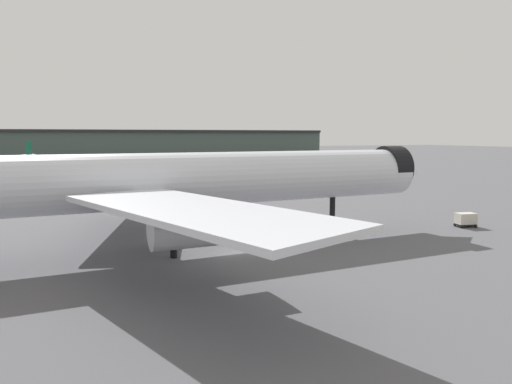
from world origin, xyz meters
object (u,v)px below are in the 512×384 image
object	(u,v)px
airliner_near_gate	(187,181)
airliner_far_taxiway	(11,163)
baggage_tug_wing	(75,201)
baggage_cart_trailing	(466,220)

from	to	relation	value
airliner_near_gate	airliner_far_taxiway	xyz separation A→B (m)	(-25.84, 94.35, -2.56)
baggage_tug_wing	airliner_far_taxiway	bearing A→B (deg)	-121.36
airliner_near_gate	airliner_far_taxiway	size ratio (longest dim) A/B	1.82
baggage_cart_trailing	baggage_tug_wing	bearing A→B (deg)	151.87
baggage_cart_trailing	airliner_far_taxiway	bearing A→B (deg)	133.49
airliner_far_taxiway	baggage_tug_wing	world-z (taller)	airliner_far_taxiway
airliner_far_taxiway	baggage_tug_wing	bearing A→B (deg)	32.52
airliner_far_taxiway	baggage_cart_trailing	world-z (taller)	airliner_far_taxiway
airliner_near_gate	baggage_tug_wing	size ratio (longest dim) A/B	18.01
airliner_near_gate	baggage_cart_trailing	world-z (taller)	airliner_near_gate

